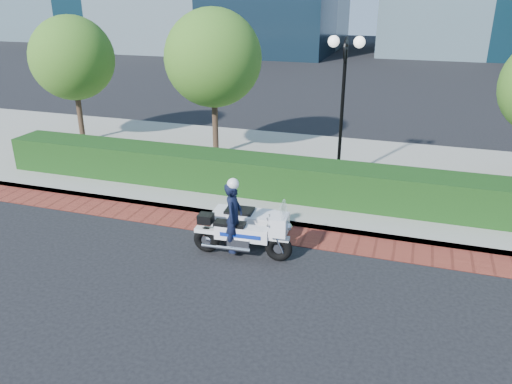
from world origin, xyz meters
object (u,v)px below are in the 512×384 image
(lamppost, at_px, (343,87))
(tree_a, at_px, (72,58))
(tree_b, at_px, (213,58))
(police_motorcycle, at_px, (242,224))

(lamppost, distance_m, tree_a, 10.09)
(tree_b, bearing_deg, tree_a, 180.00)
(lamppost, height_order, police_motorcycle, lamppost)
(lamppost, xyz_separation_m, police_motorcycle, (-1.40, -4.70, -2.33))
(lamppost, relative_size, police_motorcycle, 1.86)
(tree_a, relative_size, police_motorcycle, 2.02)
(tree_b, xyz_separation_m, police_motorcycle, (3.10, -6.00, -2.81))
(tree_b, distance_m, police_motorcycle, 7.31)
(tree_b, bearing_deg, police_motorcycle, -62.68)
(lamppost, xyz_separation_m, tree_a, (-10.00, 1.30, 0.26))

